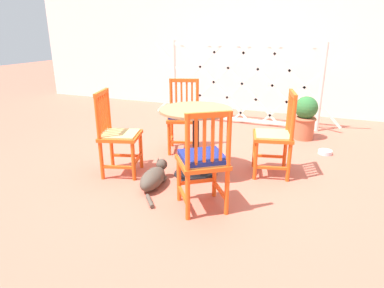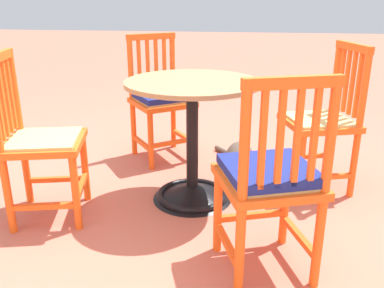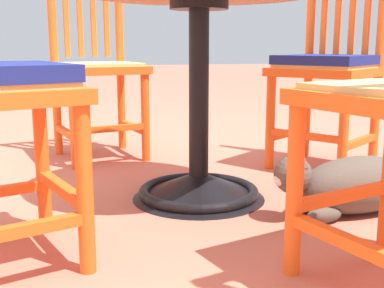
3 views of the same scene
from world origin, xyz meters
name	(u,v)px [view 1 (image 1 of 3)]	position (x,y,z in m)	size (l,w,h in m)	color
ground_plane	(207,173)	(0.00, 0.00, 0.00)	(24.00, 24.00, 0.00)	#BC604C
building_wall_backdrop	(266,35)	(0.00, 3.23, 1.40)	(10.00, 0.20, 2.80)	silver
lattice_fence_panel	(242,84)	(-0.15, 2.15, 0.67)	(3.15, 0.06, 1.33)	silver
cafe_table	(196,149)	(-0.10, -0.07, 0.28)	(0.76, 0.76, 0.73)	black
orange_chair_tucked_in	(118,136)	(-0.89, -0.35, 0.43)	(0.50, 0.50, 0.91)	#EA5619
orange_chair_at_corner	(203,161)	(0.22, -0.74, 0.45)	(0.56, 0.56, 0.91)	#EA5619
orange_chair_near_fence	(275,136)	(0.68, 0.24, 0.43)	(0.48, 0.48, 0.91)	#EA5619
orange_chair_facing_out	(184,117)	(-0.52, 0.59, 0.45)	(0.51, 0.51, 0.91)	#EA5619
tabby_cat	(154,177)	(-0.38, -0.50, 0.10)	(0.33, 0.71, 0.23)	#4C4238
terracotta_planter	(305,117)	(0.90, 1.66, 0.33)	(0.32, 0.32, 0.62)	#B25B3D
pet_water_bowl	(325,152)	(1.21, 1.11, 0.03)	(0.17, 0.17, 0.05)	silver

